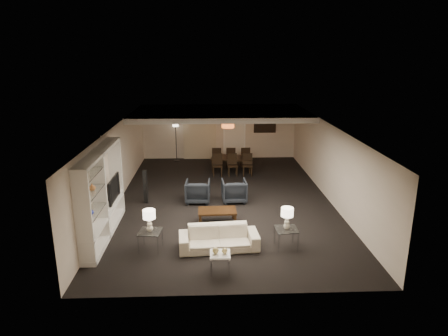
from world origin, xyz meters
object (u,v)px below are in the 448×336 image
chair_fm (231,157)px  chair_nl (218,165)px  chair_fr (245,157)px  floor_lamp (176,141)px  marble_table (220,262)px  chair_nm (233,165)px  table_lamp_right (287,218)px  coffee_table (217,216)px  television (110,189)px  chair_nr (248,165)px  armchair_right (234,191)px  table_lamp_left (149,221)px  chair_fl (217,157)px  vase_amber (92,187)px  sofa (219,238)px  dining_table (232,164)px  armchair_left (198,191)px  floor_speaker (145,187)px  side_table_left (151,240)px  pendant_light (228,125)px  side_table_right (286,238)px  vase_blue (91,211)px

chair_fm → chair_nl: bearing=67.1°
chair_fr → floor_lamp: floor_lamp is taller
marble_table → chair_fr: (1.32, 8.56, 0.21)m
chair_nm → table_lamp_right: bearing=-84.7°
coffee_table → chair_fm: size_ratio=1.24×
television → chair_nr: size_ratio=1.30×
armchair_right → chair_nr: bearing=-107.0°
table_lamp_left → chair_fl: (1.82, 7.46, -0.35)m
table_lamp_left → marble_table: size_ratio=1.24×
vase_amber → chair_fl: bearing=66.8°
sofa → dining_table: size_ratio=1.18×
chair_nr → table_lamp_left: bearing=-112.5°
dining_table → chair_nl: size_ratio=1.92×
marble_table → armchair_left: bearing=97.8°
table_lamp_right → floor_speaker: floor_speaker is taller
dining_table → chair_fl: bearing=140.4°
chair_fm → sofa: bearing=86.3°
floor_lamp → coffee_table: bearing=-76.4°
chair_nl → chair_nm: size_ratio=1.00×
chair_nl → coffee_table: bearing=-92.0°
armchair_right → chair_nm: (0.12, 2.86, 0.07)m
armchair_right → side_table_left: size_ratio=1.49×
pendant_light → chair_fm: bearing=72.3°
pendant_light → side_table_left: 7.54m
marble_table → chair_fl: (0.12, 8.56, 0.21)m
floor_speaker → chair_nl: bearing=55.4°
chair_fl → floor_lamp: size_ratio=0.48×
armchair_right → side_table_left: armchair_right is taller
side_table_right → dining_table: dining_table is taller
table_lamp_left → dining_table: 7.25m
table_lamp_left → table_lamp_right: size_ratio=1.00×
armchair_right → side_table_left: bearing=52.3°
armchair_right → vase_blue: size_ratio=5.01×
table_lamp_right → television: bearing=161.3°
pendant_light → chair_nr: bearing=-47.9°
vase_blue → sofa: bearing=4.0°
armchair_right → floor_lamp: (-2.29, 5.26, 0.54)m
floor_speaker → chair_fl: bearing=65.3°
chair_fr → television: bearing=47.2°
table_lamp_right → armchair_left: bearing=124.9°
sofa → chair_nl: 6.16m
marble_table → floor_speaker: floor_speaker is taller
chair_nl → chair_fl: (0.00, 1.30, 0.00)m
side_table_left → vase_amber: size_ratio=3.18×
side_table_right → chair_fm: (-0.98, 7.46, 0.19)m
chair_nm → chair_fl: bearing=111.0°
pendant_light → vase_blue: bearing=-116.6°
pendant_light → coffee_table: size_ratio=0.48×
vase_amber → vase_blue: bearing=-90.0°
marble_table → chair_fl: 8.56m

